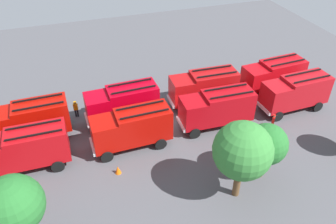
% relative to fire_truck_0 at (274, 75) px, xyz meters
% --- Properties ---
extents(ground_plane, '(62.74, 62.74, 0.00)m').
position_rel_fire_truck_0_xyz_m(ground_plane, '(13.02, 1.94, -2.15)').
color(ground_plane, '#4C4C51').
extents(fire_truck_0, '(7.33, 3.11, 3.88)m').
position_rel_fire_truck_0_xyz_m(fire_truck_0, '(0.00, 0.00, 0.00)').
color(fire_truck_0, '#B40A11').
rests_on(fire_truck_0, ground).
extents(fire_truck_1, '(7.30, 3.00, 3.88)m').
position_rel_fire_truck_0_xyz_m(fire_truck_1, '(8.32, -0.18, 0.00)').
color(fire_truck_1, '#AB0E10').
rests_on(fire_truck_1, ground).
extents(fire_truck_2, '(7.27, 2.93, 3.88)m').
position_rel_fire_truck_0_xyz_m(fire_truck_2, '(17.07, 0.02, 0.00)').
color(fire_truck_2, '#B20213').
rests_on(fire_truck_2, ground).
extents(fire_truck_3, '(7.24, 2.85, 3.88)m').
position_rel_fire_truck_0_xyz_m(fire_truck_3, '(25.66, 0.03, 0.00)').
color(fire_truck_3, '#AA0B05').
rests_on(fire_truck_3, ground).
extents(fire_truck_4, '(7.27, 2.93, 3.88)m').
position_rel_fire_truck_0_xyz_m(fire_truck_4, '(-0.22, 3.72, 0.00)').
color(fire_truck_4, '#B00F16').
rests_on(fire_truck_4, ground).
extents(fire_truck_5, '(7.28, 2.96, 3.88)m').
position_rel_fire_truck_0_xyz_m(fire_truck_5, '(8.65, 3.73, 0.00)').
color(fire_truck_5, '#AB080F').
rests_on(fire_truck_5, ground).
extents(fire_truck_6, '(7.25, 2.88, 3.88)m').
position_rel_fire_truck_0_xyz_m(fire_truck_6, '(17.11, 4.11, 0.00)').
color(fire_truck_6, '#AD0B05').
rests_on(fire_truck_6, ground).
extents(fire_truck_7, '(7.22, 2.79, 3.88)m').
position_rel_fire_truck_0_xyz_m(fire_truck_7, '(26.07, 4.01, 0.00)').
color(fire_truck_7, '#B30B10').
rests_on(fire_truck_7, ground).
extents(firefighter_0, '(0.48, 0.43, 1.80)m').
position_rel_fire_truck_0_xyz_m(firefighter_0, '(7.04, -3.70, -1.14)').
color(firefighter_0, black).
rests_on(firefighter_0, ground).
extents(firefighter_1, '(0.48, 0.45, 1.65)m').
position_rel_fire_truck_0_xyz_m(firefighter_1, '(24.28, -1.86, -1.24)').
color(firefighter_1, black).
rests_on(firefighter_1, ground).
extents(firefighter_2, '(0.47, 0.34, 1.78)m').
position_rel_fire_truck_0_xyz_m(firefighter_2, '(21.51, -2.17, -1.15)').
color(firefighter_2, black).
rests_on(firefighter_2, ground).
extents(firefighter_3, '(0.47, 0.36, 1.70)m').
position_rel_fire_truck_0_xyz_m(firefighter_3, '(3.26, -1.94, -1.20)').
color(firefighter_3, black).
rests_on(firefighter_3, ground).
extents(firefighter_4, '(0.45, 0.48, 1.80)m').
position_rel_fire_truck_0_xyz_m(firefighter_4, '(3.77, 6.12, -1.13)').
color(firefighter_4, black).
rests_on(firefighter_4, ground).
extents(tree_1, '(3.30, 3.30, 5.11)m').
position_rel_fire_truck_0_xyz_m(tree_1, '(8.05, 11.11, 1.29)').
color(tree_1, brown).
rests_on(tree_1, ground).
extents(tree_2, '(4.35, 4.35, 6.74)m').
position_rel_fire_truck_0_xyz_m(tree_2, '(10.89, 12.21, 2.38)').
color(tree_2, brown).
rests_on(tree_2, ground).
extents(tree_3, '(3.87, 3.87, 6.00)m').
position_rel_fire_truck_0_xyz_m(tree_3, '(26.26, 11.68, 1.88)').
color(tree_3, brown).
rests_on(tree_3, ground).
extents(traffic_cone_0, '(0.48, 0.48, 0.69)m').
position_rel_fire_truck_0_xyz_m(traffic_cone_0, '(25.18, -2.51, -1.81)').
color(traffic_cone_0, '#F2600C').
rests_on(traffic_cone_0, ground).
extents(traffic_cone_1, '(0.51, 0.51, 0.73)m').
position_rel_fire_truck_0_xyz_m(traffic_cone_1, '(19.14, 7.07, -1.79)').
color(traffic_cone_1, '#F2600C').
rests_on(traffic_cone_1, ground).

